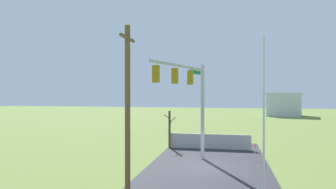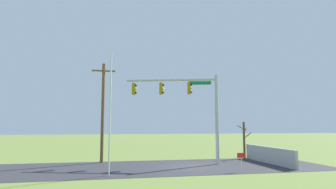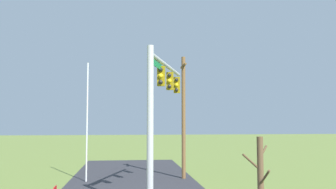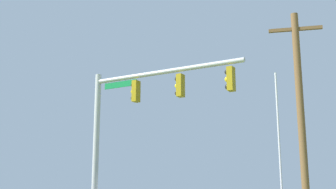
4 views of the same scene
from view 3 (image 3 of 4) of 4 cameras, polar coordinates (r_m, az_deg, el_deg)
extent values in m
cube|color=#2D2D33|center=(21.80, -5.51, -14.18)|extent=(28.00, 8.00, 0.01)
cylinder|color=#B2B5BA|center=(15.21, -2.82, -5.33)|extent=(0.28, 0.28, 7.00)
cylinder|color=#B2B5BA|center=(18.96, -0.15, 4.47)|extent=(6.99, 2.37, 0.20)
cube|color=#0F7238|center=(16.67, -1.70, 4.69)|extent=(1.73, 0.57, 0.28)
cube|color=#937A0F|center=(17.46, -1.07, 2.90)|extent=(0.34, 0.42, 0.96)
sphere|color=black|center=(17.35, -1.18, 3.94)|extent=(0.22, 0.22, 0.22)
sphere|color=yellow|center=(17.31, -1.18, 2.96)|extent=(0.22, 0.22, 0.22)
sphere|color=black|center=(17.28, -1.18, 1.97)|extent=(0.22, 0.22, 0.22)
cube|color=#937A0F|center=(19.65, 0.31, 2.11)|extent=(0.34, 0.42, 0.96)
sphere|color=black|center=(19.54, 0.22, 3.03)|extent=(0.22, 0.22, 0.22)
sphere|color=yellow|center=(19.50, 0.22, 2.16)|extent=(0.22, 0.22, 0.22)
sphere|color=black|center=(19.47, 0.22, 1.28)|extent=(0.22, 0.22, 0.22)
cube|color=#937A0F|center=(21.86, 1.41, 1.49)|extent=(0.34, 0.42, 0.96)
sphere|color=black|center=(21.74, 1.34, 2.31)|extent=(0.22, 0.22, 0.22)
sphere|color=yellow|center=(21.71, 1.34, 1.52)|extent=(0.22, 0.22, 0.22)
sphere|color=black|center=(21.68, 1.34, 0.74)|extent=(0.22, 0.22, 0.22)
cylinder|color=silver|center=(23.57, -12.60, -4.18)|extent=(0.10, 0.10, 7.51)
cylinder|color=brown|center=(24.29, 2.46, -3.55)|extent=(0.26, 0.26, 8.11)
cube|color=brown|center=(24.57, 2.43, 4.54)|extent=(1.90, 0.12, 0.12)
cylinder|color=brown|center=(12.25, 14.36, -14.19)|extent=(0.20, 0.20, 3.31)
cylinder|color=brown|center=(11.84, 14.97, -12.46)|extent=(0.78, 0.07, 0.57)
cylinder|color=brown|center=(12.39, 14.74, -8.67)|extent=(0.54, 0.47, 0.39)
cylinder|color=brown|center=(12.06, 12.99, -10.31)|extent=(0.12, 0.61, 0.55)
camera|label=1|loc=(37.65, -7.93, -2.41)|focal=32.22mm
camera|label=2|loc=(31.09, -47.42, -4.33)|focal=30.60mm
camera|label=4|loc=(29.56, 33.58, -6.91)|focal=44.46mm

